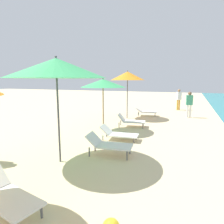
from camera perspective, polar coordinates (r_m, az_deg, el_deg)
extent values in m
cube|color=white|center=(3.95, -26.79, -21.89)|extent=(1.17, 0.78, 0.04)
cylinder|color=#59595E|center=(3.82, -19.59, -25.19)|extent=(0.04, 0.04, 0.25)
cylinder|color=#59595E|center=(4.71, -28.90, -18.81)|extent=(0.04, 0.04, 0.25)
cylinder|color=#4C4C51|center=(5.54, -15.08, -2.59)|extent=(0.05, 0.05, 2.29)
cone|color=#3FB266|center=(5.44, -15.71, 12.04)|extent=(2.60, 2.60, 0.51)
sphere|color=#4C4C51|center=(5.46, -15.85, 15.04)|extent=(0.06, 0.06, 0.06)
cube|color=white|center=(6.01, 0.86, -9.72)|extent=(1.10, 0.75, 0.04)
cube|color=white|center=(6.14, -5.30, -7.66)|extent=(0.42, 0.66, 0.33)
cylinder|color=#59595E|center=(6.23, 5.18, -10.62)|extent=(0.04, 0.04, 0.28)
cylinder|color=#59595E|center=(5.75, 4.34, -12.35)|extent=(0.04, 0.04, 0.28)
cylinder|color=#59595E|center=(6.49, -4.89, -9.79)|extent=(0.04, 0.04, 0.28)
cylinder|color=#59595E|center=(6.03, -6.55, -11.33)|extent=(0.04, 0.04, 0.28)
cylinder|color=olive|center=(8.74, -2.55, 0.76)|extent=(0.05, 0.05, 1.93)
cone|color=#3FB266|center=(8.64, -2.60, 8.28)|extent=(1.95, 1.95, 0.35)
sphere|color=olive|center=(8.64, -2.61, 9.65)|extent=(0.06, 0.06, 0.06)
cube|color=white|center=(9.62, 6.49, -2.77)|extent=(1.11, 0.80, 0.04)
cube|color=white|center=(9.65, 2.71, -1.50)|extent=(0.41, 0.67, 0.37)
cylinder|color=#59595E|center=(9.88, 8.96, -3.34)|extent=(0.04, 0.04, 0.24)
cylinder|color=#59595E|center=(9.37, 8.83, -4.03)|extent=(0.04, 0.04, 0.24)
cylinder|color=#59595E|center=(9.98, 2.50, -3.10)|extent=(0.04, 0.04, 0.24)
cylinder|color=#59595E|center=(9.48, 2.02, -3.77)|extent=(0.04, 0.04, 0.24)
cube|color=white|center=(7.50, 3.40, -6.60)|extent=(1.11, 0.66, 0.04)
cube|color=white|center=(7.64, -1.73, -4.97)|extent=(0.42, 0.60, 0.33)
cylinder|color=#59595E|center=(7.67, 6.95, -7.18)|extent=(0.04, 0.04, 0.19)
cylinder|color=#59595E|center=(7.23, 6.33, -8.19)|extent=(0.04, 0.04, 0.19)
cylinder|color=#59595E|center=(7.94, -1.54, -6.55)|extent=(0.04, 0.04, 0.19)
cylinder|color=#59595E|center=(7.51, -2.63, -7.47)|extent=(0.04, 0.04, 0.19)
cylinder|color=#4C4C51|center=(11.66, 4.40, 3.61)|extent=(0.05, 0.05, 2.23)
cone|color=orange|center=(11.61, 4.48, 10.31)|extent=(1.97, 1.97, 0.49)
sphere|color=#4C4C51|center=(11.62, 4.50, 11.66)|extent=(0.06, 0.06, 0.06)
cube|color=white|center=(12.69, 10.61, 0.01)|extent=(1.03, 0.71, 0.04)
cube|color=white|center=(12.71, 7.72, 0.68)|extent=(0.45, 0.61, 0.25)
cylinder|color=#59595E|center=(12.94, 12.28, -0.49)|extent=(0.04, 0.04, 0.23)
cylinder|color=#59595E|center=(12.48, 12.27, -0.84)|extent=(0.04, 0.04, 0.23)
cylinder|color=#59595E|center=(12.98, 7.72, -0.33)|extent=(0.04, 0.04, 0.23)
cylinder|color=#59595E|center=(12.52, 7.54, -0.67)|extent=(0.04, 0.04, 0.23)
cylinder|color=orange|center=(15.70, 18.28, 1.94)|extent=(0.11, 0.11, 0.78)
cylinder|color=orange|center=(15.81, 18.73, 1.96)|extent=(0.11, 0.11, 0.78)
cube|color=silver|center=(15.69, 18.64, 4.41)|extent=(0.41, 0.41, 0.58)
sphere|color=#9E704C|center=(15.67, 18.71, 5.86)|extent=(0.21, 0.21, 0.21)
cylinder|color=silver|center=(12.80, 21.55, 0.19)|extent=(0.11, 0.11, 0.77)
cylinder|color=silver|center=(12.76, 20.81, 0.21)|extent=(0.11, 0.11, 0.77)
cube|color=#3F9972|center=(12.70, 21.35, 3.21)|extent=(0.40, 0.30, 0.58)
sphere|color=brown|center=(12.67, 21.46, 4.99)|extent=(0.21, 0.21, 0.21)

